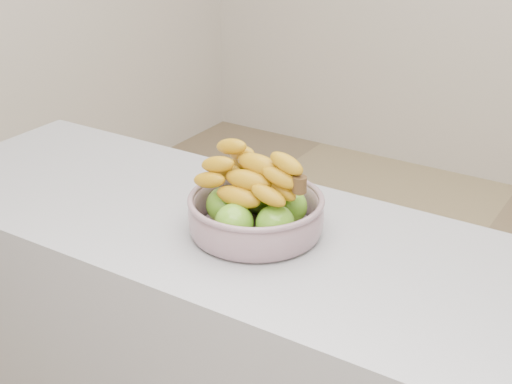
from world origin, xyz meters
TOP-DOWN VIEW (x-y plane):
  - fruit_bowl at (-0.06, -0.63)m, footprint 0.30×0.30m

SIDE VIEW (x-z plane):
  - fruit_bowl at x=-0.06m, z-range 0.86..1.05m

